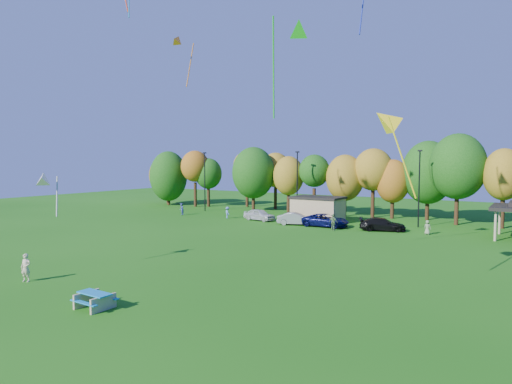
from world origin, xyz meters
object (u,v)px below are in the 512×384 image
Objects in this scene: picnic_table at (95,299)px; car_d at (382,224)px; kite_flyer at (26,268)px; car_a at (259,215)px; car_b at (296,219)px; car_c at (326,220)px.

picnic_table is 35.07m from car_d.
car_a is at bearing 72.81° from kite_flyer.
car_b is at bearing 100.48° from picnic_table.
kite_flyer reaches higher than picnic_table.
kite_flyer is at bearing -165.91° from car_a.
car_d is (6.65, 0.50, -0.04)m from car_c.
car_d is at bearing -87.17° from car_c.
car_d is (10.31, 1.02, -0.02)m from car_b.
car_d is (5.00, 34.71, 0.23)m from picnic_table.
car_c is (9.61, -0.57, 0.01)m from car_a.
car_d is (13.23, 33.60, -0.19)m from kite_flyer.
car_d is at bearing 83.33° from picnic_table.
car_c is at bearing 56.42° from kite_flyer.
kite_flyer is at bearing 139.55° from car_d.
car_c reaches higher than picnic_table.
picnic_table is 0.40× the size of car_d.
car_a is (-11.26, 34.79, 0.26)m from picnic_table.
kite_flyer reaches higher than car_c.
car_c reaches higher than car_d.
kite_flyer is 32.71m from car_b.
kite_flyer reaches higher than car_d.
picnic_table is 34.11m from car_b.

